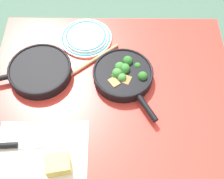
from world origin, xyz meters
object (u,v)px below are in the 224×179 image
(wooden_spoon, at_px, (77,71))
(grater_knife, at_px, (23,145))
(skillet_broccoli, at_px, (124,75))
(skillet_eggs, at_px, (40,71))
(dinner_plate_stack, at_px, (86,37))
(cheese_block, at_px, (58,165))

(wooden_spoon, height_order, grater_knife, grater_knife)
(skillet_broccoli, height_order, skillet_eggs, skillet_broccoli)
(grater_knife, relative_size, dinner_plate_stack, 1.18)
(skillet_eggs, distance_m, dinner_plate_stack, 0.29)
(skillet_broccoli, bearing_deg, wooden_spoon, -128.90)
(skillet_broccoli, relative_size, grater_knife, 1.26)
(skillet_broccoli, height_order, cheese_block, skillet_broccoli)
(cheese_block, height_order, dinner_plate_stack, cheese_block)
(grater_knife, bearing_deg, dinner_plate_stack, 65.35)
(skillet_broccoli, height_order, grater_knife, skillet_broccoli)
(cheese_block, relative_size, dinner_plate_stack, 0.41)
(skillet_eggs, height_order, cheese_block, cheese_block)
(wooden_spoon, relative_size, grater_knife, 1.09)
(skillet_eggs, bearing_deg, cheese_block, 90.46)
(grater_knife, bearing_deg, skillet_broccoli, 35.90)
(skillet_broccoli, distance_m, wooden_spoon, 0.21)
(cheese_block, bearing_deg, skillet_eggs, -73.63)
(skillet_broccoli, height_order, dinner_plate_stack, skillet_broccoli)
(skillet_broccoli, xyz_separation_m, wooden_spoon, (0.21, -0.04, -0.02))
(skillet_broccoli, bearing_deg, cheese_block, -60.70)
(skillet_broccoli, relative_size, skillet_eggs, 0.95)
(wooden_spoon, bearing_deg, skillet_broccoli, 130.48)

